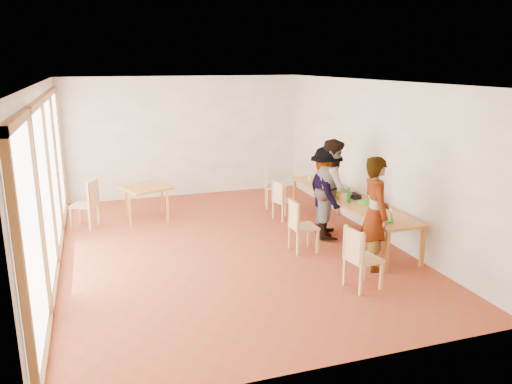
% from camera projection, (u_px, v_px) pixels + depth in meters
% --- Properties ---
extents(ground, '(8.00, 8.00, 0.00)m').
position_uv_depth(ground, '(227.00, 247.00, 9.27)').
color(ground, '#9B3A25').
rests_on(ground, ground).
extents(wall_back, '(6.00, 0.10, 3.00)m').
position_uv_depth(wall_back, '(185.00, 137.00, 12.57)').
color(wall_back, white).
rests_on(wall_back, ground).
extents(wall_front, '(6.00, 0.10, 3.00)m').
position_uv_depth(wall_front, '(324.00, 242.00, 5.22)').
color(wall_front, white).
rests_on(wall_front, ground).
extents(wall_right, '(0.10, 8.00, 3.00)m').
position_uv_depth(wall_right, '(373.00, 158.00, 9.80)').
color(wall_right, white).
rests_on(wall_right, ground).
extents(window_wall, '(0.10, 8.00, 3.00)m').
position_uv_depth(window_wall, '(48.00, 180.00, 8.00)').
color(window_wall, white).
rests_on(window_wall, ground).
extents(ceiling, '(6.00, 8.00, 0.04)m').
position_uv_depth(ceiling, '(225.00, 81.00, 8.51)').
color(ceiling, white).
rests_on(ceiling, wall_back).
extents(communal_table, '(0.80, 4.00, 0.75)m').
position_uv_depth(communal_table, '(349.00, 199.00, 9.86)').
color(communal_table, orange).
rests_on(communal_table, ground).
extents(side_table, '(0.90, 0.90, 0.75)m').
position_uv_depth(side_table, '(146.00, 190.00, 10.70)').
color(side_table, orange).
rests_on(side_table, ground).
extents(chair_near, '(0.52, 0.52, 0.52)m').
position_uv_depth(chair_near, '(359.00, 252.00, 7.41)').
color(chair_near, tan).
rests_on(chair_near, ground).
extents(chair_mid, '(0.44, 0.44, 0.51)m').
position_uv_depth(chair_mid, '(299.00, 221.00, 8.91)').
color(chair_mid, tan).
rests_on(chair_mid, ground).
extents(chair_far, '(0.50, 0.50, 0.46)m').
position_uv_depth(chair_far, '(281.00, 197.00, 10.72)').
color(chair_far, tan).
rests_on(chair_far, ground).
extents(chair_empty, '(0.59, 0.59, 0.55)m').
position_uv_depth(chair_empty, '(270.00, 181.00, 11.72)').
color(chair_empty, tan).
rests_on(chair_empty, ground).
extents(chair_spare, '(0.62, 0.62, 0.54)m').
position_uv_depth(chair_spare, '(88.00, 199.00, 10.21)').
color(chair_spare, tan).
rests_on(chair_spare, ground).
extents(person_near, '(0.57, 0.76, 1.89)m').
position_uv_depth(person_near, '(375.00, 213.00, 8.10)').
color(person_near, gray).
rests_on(person_near, ground).
extents(person_mid, '(1.05, 1.15, 1.92)m').
position_uv_depth(person_mid, '(333.00, 188.00, 9.67)').
color(person_mid, gray).
rests_on(person_mid, ground).
extents(person_far, '(0.72, 1.17, 1.76)m').
position_uv_depth(person_far, '(326.00, 192.00, 9.72)').
color(person_far, gray).
rests_on(person_far, ground).
extents(laptop_near, '(0.27, 0.28, 0.19)m').
position_uv_depth(laptop_near, '(389.00, 218.00, 8.33)').
color(laptop_near, '#4CC931').
rests_on(laptop_near, communal_table).
extents(laptop_mid, '(0.31, 0.33, 0.22)m').
position_uv_depth(laptop_mid, '(366.00, 200.00, 9.38)').
color(laptop_mid, '#4CC931').
rests_on(laptop_mid, communal_table).
extents(laptop_far, '(0.23, 0.26, 0.20)m').
position_uv_depth(laptop_far, '(338.00, 188.00, 10.32)').
color(laptop_far, '#4CC931').
rests_on(laptop_far, communal_table).
extents(yellow_mug, '(0.16, 0.16, 0.10)m').
position_uv_depth(yellow_mug, '(337.00, 195.00, 9.81)').
color(yellow_mug, gold).
rests_on(yellow_mug, communal_table).
extents(green_bottle, '(0.07, 0.07, 0.28)m').
position_uv_depth(green_bottle, '(348.00, 195.00, 9.42)').
color(green_bottle, '#167425').
rests_on(green_bottle, communal_table).
extents(clear_glass, '(0.07, 0.07, 0.09)m').
position_uv_depth(clear_glass, '(309.00, 178.00, 11.26)').
color(clear_glass, silver).
rests_on(clear_glass, communal_table).
extents(condiment_cup, '(0.08, 0.08, 0.06)m').
position_uv_depth(condiment_cup, '(324.00, 181.00, 11.02)').
color(condiment_cup, white).
rests_on(condiment_cup, communal_table).
extents(pink_phone, '(0.05, 0.10, 0.01)m').
position_uv_depth(pink_phone, '(381.00, 215.00, 8.66)').
color(pink_phone, '#C13B75').
rests_on(pink_phone, communal_table).
extents(black_pouch, '(0.16, 0.26, 0.09)m').
position_uv_depth(black_pouch, '(355.00, 196.00, 9.74)').
color(black_pouch, black).
rests_on(black_pouch, communal_table).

